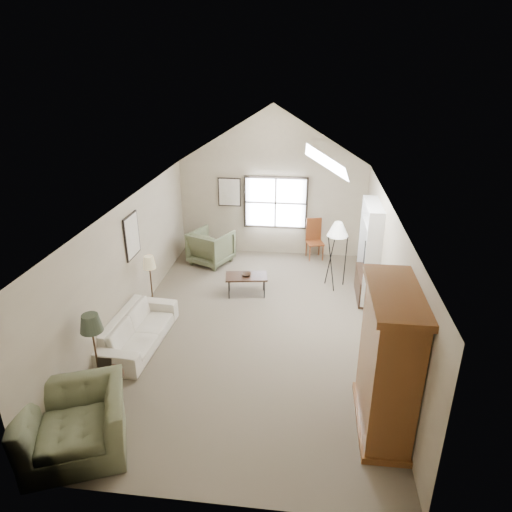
# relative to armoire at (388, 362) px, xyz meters

# --- Properties ---
(room_shell) EXTENTS (5.01, 8.01, 4.00)m
(room_shell) POSITION_rel_armoire_xyz_m (-2.18, 2.40, 2.11)
(room_shell) COLOR #6D5F4E
(room_shell) RESTS_ON ground
(window) EXTENTS (1.72, 0.08, 1.42)m
(window) POSITION_rel_armoire_xyz_m (-2.08, 6.36, 0.35)
(window) COLOR black
(window) RESTS_ON room_shell
(skylight) EXTENTS (0.80, 1.20, 0.52)m
(skylight) POSITION_rel_armoire_xyz_m (-0.88, 3.30, 2.12)
(skylight) COLOR white
(skylight) RESTS_ON room_shell
(wall_art) EXTENTS (1.97, 3.71, 0.88)m
(wall_art) POSITION_rel_armoire_xyz_m (-4.06, 4.34, 0.63)
(wall_art) COLOR black
(wall_art) RESTS_ON room_shell
(armoire) EXTENTS (0.60, 1.50, 2.20)m
(armoire) POSITION_rel_armoire_xyz_m (0.00, 0.00, 0.00)
(armoire) COLOR brown
(armoire) RESTS_ON ground
(tv_alcove) EXTENTS (0.32, 1.30, 2.10)m
(tv_alcove) POSITION_rel_armoire_xyz_m (0.16, 4.00, 0.05)
(tv_alcove) COLOR white
(tv_alcove) RESTS_ON ground
(media_console) EXTENTS (0.34, 1.18, 0.60)m
(media_console) POSITION_rel_armoire_xyz_m (0.14, 4.00, -0.80)
(media_console) COLOR #382316
(media_console) RESTS_ON ground
(tv_panel) EXTENTS (0.05, 0.90, 0.55)m
(tv_panel) POSITION_rel_armoire_xyz_m (0.14, 4.00, -0.18)
(tv_panel) COLOR black
(tv_panel) RESTS_ON media_console
(sofa) EXTENTS (0.95, 2.15, 0.61)m
(sofa) POSITION_rel_armoire_xyz_m (-4.26, 1.58, -0.79)
(sofa) COLOR beige
(sofa) RESTS_ON ground
(armchair_near) EXTENTS (1.71, 1.62, 0.89)m
(armchair_near) POSITION_rel_armoire_xyz_m (-4.20, -0.99, -0.66)
(armchair_near) COLOR #636446
(armchair_near) RESTS_ON ground
(armchair_far) EXTENTS (1.27, 1.28, 0.89)m
(armchair_far) POSITION_rel_armoire_xyz_m (-3.69, 5.47, -0.66)
(armchair_far) COLOR #596043
(armchair_far) RESTS_ON ground
(coffee_table) EXTENTS (1.01, 0.66, 0.48)m
(coffee_table) POSITION_rel_armoire_xyz_m (-2.52, 3.79, -0.86)
(coffee_table) COLOR #331E14
(coffee_table) RESTS_ON ground
(bowl) EXTENTS (0.26, 0.26, 0.06)m
(bowl) POSITION_rel_armoire_xyz_m (-2.52, 3.79, -0.59)
(bowl) COLOR #372416
(bowl) RESTS_ON coffee_table
(side_table) EXTENTS (0.56, 0.56, 0.53)m
(side_table) POSITION_rel_armoire_xyz_m (-4.16, -0.02, -0.84)
(side_table) COLOR #382217
(side_table) RESTS_ON ground
(side_chair) EXTENTS (0.52, 0.52, 1.09)m
(side_chair) POSITION_rel_armoire_xyz_m (-0.98, 6.10, -0.56)
(side_chair) COLOR brown
(side_chair) RESTS_ON ground
(tripod_lamp) EXTENTS (0.61, 0.61, 1.65)m
(tripod_lamp) POSITION_rel_armoire_xyz_m (-0.51, 4.43, -0.27)
(tripod_lamp) COLOR silver
(tripod_lamp) RESTS_ON ground
(dark_lamp) EXTENTS (0.37, 0.37, 1.47)m
(dark_lamp) POSITION_rel_armoire_xyz_m (-4.38, 0.18, -0.37)
(dark_lamp) COLOR #272D20
(dark_lamp) RESTS_ON ground
(tan_lamp) EXTENTS (0.28, 0.28, 1.32)m
(tan_lamp) POSITION_rel_armoire_xyz_m (-4.38, 2.78, -0.44)
(tan_lamp) COLOR tan
(tan_lamp) RESTS_ON ground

